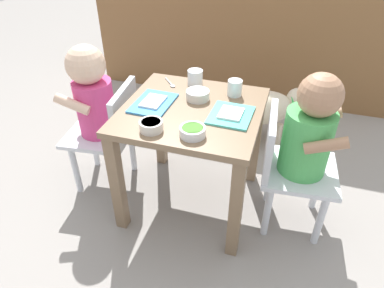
{
  "coord_description": "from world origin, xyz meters",
  "views": [
    {
      "loc": [
        0.34,
        -1.11,
        1.14
      ],
      "look_at": [
        0.0,
        0.0,
        0.31
      ],
      "focal_mm": 32.68,
      "sensor_mm": 36.0,
      "label": 1
    }
  ],
  "objects_px": {
    "dining_table": "(192,129)",
    "cereal_bowl_left_side": "(151,125)",
    "food_tray_left": "(153,103)",
    "veggie_bowl_far": "(193,131)",
    "food_tray_right": "(231,115)",
    "water_cup_left": "(235,89)",
    "veggie_bowl_near": "(197,94)",
    "seated_child_left": "(97,102)",
    "seated_child_right": "(305,138)",
    "spoon_by_left_tray": "(171,83)",
    "dog": "(267,108)",
    "water_cup_right": "(195,79)"
  },
  "relations": [
    {
      "from": "dining_table",
      "to": "cereal_bowl_left_side",
      "type": "relative_size",
      "value": 6.41
    },
    {
      "from": "food_tray_left",
      "to": "veggie_bowl_far",
      "type": "height_order",
      "value": "veggie_bowl_far"
    },
    {
      "from": "food_tray_right",
      "to": "water_cup_left",
      "type": "distance_m",
      "value": 0.17
    },
    {
      "from": "food_tray_left",
      "to": "veggie_bowl_near",
      "type": "distance_m",
      "value": 0.18
    },
    {
      "from": "seated_child_left",
      "to": "food_tray_left",
      "type": "distance_m",
      "value": 0.28
    },
    {
      "from": "seated_child_right",
      "to": "spoon_by_left_tray",
      "type": "relative_size",
      "value": 8.08
    },
    {
      "from": "dining_table",
      "to": "seated_child_right",
      "type": "relative_size",
      "value": 0.78
    },
    {
      "from": "seated_child_right",
      "to": "veggie_bowl_near",
      "type": "bearing_deg",
      "value": 170.71
    },
    {
      "from": "water_cup_left",
      "to": "cereal_bowl_left_side",
      "type": "xyz_separation_m",
      "value": [
        -0.22,
        -0.34,
        -0.01
      ]
    },
    {
      "from": "food_tray_left",
      "to": "food_tray_right",
      "type": "distance_m",
      "value": 0.31
    },
    {
      "from": "dog",
      "to": "water_cup_left",
      "type": "relative_size",
      "value": 6.27
    },
    {
      "from": "water_cup_right",
      "to": "cereal_bowl_left_side",
      "type": "height_order",
      "value": "water_cup_right"
    },
    {
      "from": "seated_child_right",
      "to": "veggie_bowl_far",
      "type": "height_order",
      "value": "seated_child_right"
    },
    {
      "from": "seated_child_right",
      "to": "dog",
      "type": "xyz_separation_m",
      "value": [
        -0.18,
        0.55,
        -0.21
      ]
    },
    {
      "from": "food_tray_left",
      "to": "veggie_bowl_near",
      "type": "relative_size",
      "value": 2.17
    },
    {
      "from": "seated_child_right",
      "to": "veggie_bowl_near",
      "type": "distance_m",
      "value": 0.44
    },
    {
      "from": "cereal_bowl_left_side",
      "to": "spoon_by_left_tray",
      "type": "distance_m",
      "value": 0.36
    },
    {
      "from": "dining_table",
      "to": "food_tray_right",
      "type": "xyz_separation_m",
      "value": [
        0.15,
        -0.01,
        0.1
      ]
    },
    {
      "from": "water_cup_left",
      "to": "seated_child_left",
      "type": "bearing_deg",
      "value": -165.83
    },
    {
      "from": "dining_table",
      "to": "spoon_by_left_tray",
      "type": "height_order",
      "value": "spoon_by_left_tray"
    },
    {
      "from": "food_tray_left",
      "to": "cereal_bowl_left_side",
      "type": "distance_m",
      "value": 0.18
    },
    {
      "from": "seated_child_right",
      "to": "cereal_bowl_left_side",
      "type": "relative_size",
      "value": 8.21
    },
    {
      "from": "cereal_bowl_left_side",
      "to": "veggie_bowl_near",
      "type": "relative_size",
      "value": 0.89
    },
    {
      "from": "spoon_by_left_tray",
      "to": "seated_child_right",
      "type": "bearing_deg",
      "value": -15.99
    },
    {
      "from": "water_cup_right",
      "to": "veggie_bowl_near",
      "type": "relative_size",
      "value": 0.71
    },
    {
      "from": "seated_child_left",
      "to": "water_cup_left",
      "type": "bearing_deg",
      "value": 14.17
    },
    {
      "from": "dog",
      "to": "seated_child_left",
      "type": "bearing_deg",
      "value": -140.66
    },
    {
      "from": "water_cup_left",
      "to": "spoon_by_left_tray",
      "type": "height_order",
      "value": "water_cup_left"
    },
    {
      "from": "seated_child_left",
      "to": "food_tray_left",
      "type": "xyz_separation_m",
      "value": [
        0.27,
        -0.03,
        0.06
      ]
    },
    {
      "from": "seated_child_left",
      "to": "water_cup_right",
      "type": "xyz_separation_m",
      "value": [
        0.38,
        0.18,
        0.08
      ]
    },
    {
      "from": "seated_child_left",
      "to": "spoon_by_left_tray",
      "type": "xyz_separation_m",
      "value": [
        0.28,
        0.16,
        0.05
      ]
    },
    {
      "from": "water_cup_left",
      "to": "dog",
      "type": "bearing_deg",
      "value": 74.51
    },
    {
      "from": "food_tray_left",
      "to": "dog",
      "type": "bearing_deg",
      "value": 55.32
    },
    {
      "from": "water_cup_right",
      "to": "veggie_bowl_far",
      "type": "relative_size",
      "value": 0.74
    },
    {
      "from": "food_tray_left",
      "to": "veggie_bowl_far",
      "type": "relative_size",
      "value": 2.26
    },
    {
      "from": "cereal_bowl_left_side",
      "to": "veggie_bowl_near",
      "type": "bearing_deg",
      "value": 71.87
    },
    {
      "from": "water_cup_right",
      "to": "food_tray_right",
      "type": "bearing_deg",
      "value": -46.3
    },
    {
      "from": "seated_child_left",
      "to": "seated_child_right",
      "type": "height_order",
      "value": "same"
    },
    {
      "from": "food_tray_right",
      "to": "spoon_by_left_tray",
      "type": "distance_m",
      "value": 0.35
    },
    {
      "from": "water_cup_right",
      "to": "cereal_bowl_left_side",
      "type": "bearing_deg",
      "value": -96.2
    },
    {
      "from": "water_cup_right",
      "to": "cereal_bowl_left_side",
      "type": "distance_m",
      "value": 0.38
    },
    {
      "from": "seated_child_left",
      "to": "dog",
      "type": "bearing_deg",
      "value": 39.34
    },
    {
      "from": "food_tray_left",
      "to": "water_cup_left",
      "type": "distance_m",
      "value": 0.33
    },
    {
      "from": "food_tray_right",
      "to": "cereal_bowl_left_side",
      "type": "distance_m",
      "value": 0.3
    },
    {
      "from": "water_cup_left",
      "to": "veggie_bowl_far",
      "type": "height_order",
      "value": "water_cup_left"
    },
    {
      "from": "dining_table",
      "to": "veggie_bowl_far",
      "type": "xyz_separation_m",
      "value": [
        0.06,
        -0.18,
        0.11
      ]
    },
    {
      "from": "spoon_by_left_tray",
      "to": "cereal_bowl_left_side",
      "type": "bearing_deg",
      "value": -80.35
    },
    {
      "from": "seated_child_right",
      "to": "spoon_by_left_tray",
      "type": "height_order",
      "value": "seated_child_right"
    },
    {
      "from": "seated_child_right",
      "to": "food_tray_left",
      "type": "height_order",
      "value": "seated_child_right"
    },
    {
      "from": "dog",
      "to": "water_cup_left",
      "type": "height_order",
      "value": "water_cup_left"
    }
  ]
}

